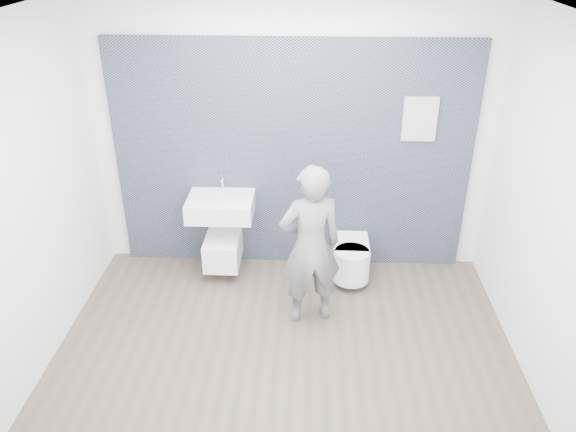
{
  "coord_description": "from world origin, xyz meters",
  "views": [
    {
      "loc": [
        0.19,
        -3.83,
        3.34
      ],
      "look_at": [
        0.0,
        0.6,
        1.0
      ],
      "focal_mm": 35.0,
      "sensor_mm": 36.0,
      "label": 1
    }
  ],
  "objects_px": {
    "toilet_square": "(223,247)",
    "toilet_rounded": "(351,258)",
    "visitor": "(310,246)",
    "washbasin": "(221,206)"
  },
  "relations": [
    {
      "from": "toilet_rounded",
      "to": "visitor",
      "type": "bearing_deg",
      "value": -122.38
    },
    {
      "from": "toilet_square",
      "to": "toilet_rounded",
      "type": "relative_size",
      "value": 1.09
    },
    {
      "from": "washbasin",
      "to": "visitor",
      "type": "distance_m",
      "value": 1.17
    },
    {
      "from": "washbasin",
      "to": "toilet_rounded",
      "type": "distance_m",
      "value": 1.44
    },
    {
      "from": "washbasin",
      "to": "visitor",
      "type": "relative_size",
      "value": 0.42
    },
    {
      "from": "toilet_square",
      "to": "visitor",
      "type": "height_order",
      "value": "visitor"
    },
    {
      "from": "toilet_rounded",
      "to": "visitor",
      "type": "relative_size",
      "value": 0.41
    },
    {
      "from": "toilet_square",
      "to": "visitor",
      "type": "xyz_separation_m",
      "value": [
        0.91,
        -0.73,
        0.47
      ]
    },
    {
      "from": "washbasin",
      "to": "visitor",
      "type": "height_order",
      "value": "visitor"
    },
    {
      "from": "toilet_rounded",
      "to": "visitor",
      "type": "xyz_separation_m",
      "value": [
        -0.42,
        -0.67,
        0.53
      ]
    }
  ]
}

